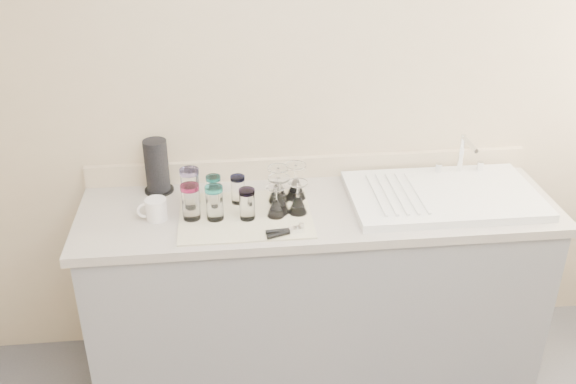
{
  "coord_description": "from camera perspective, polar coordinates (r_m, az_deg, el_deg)",
  "views": [
    {
      "loc": [
        -0.39,
        -1.19,
        2.25
      ],
      "look_at": [
        -0.14,
        1.15,
        1.0
      ],
      "focal_mm": 40.0,
      "sensor_mm": 36.0,
      "label": 1
    }
  ],
  "objects": [
    {
      "name": "tumbler_magenta",
      "position": [
        2.65,
        -8.64,
        -0.85
      ],
      "size": [
        0.08,
        0.08,
        0.15
      ],
      "color": "white",
      "rests_on": "dish_towel"
    },
    {
      "name": "can_opener",
      "position": [
        2.55,
        -0.26,
        -3.54
      ],
      "size": [
        0.16,
        0.08,
        0.02
      ],
      "color": "silver",
      "rests_on": "dish_towel"
    },
    {
      "name": "tumbler_teal",
      "position": [
        2.76,
        -8.68,
        0.49
      ],
      "size": [
        0.08,
        0.08,
        0.16
      ],
      "color": "white",
      "rests_on": "dish_towel"
    },
    {
      "name": "tumbler_purple",
      "position": [
        2.76,
        -4.47,
        0.25
      ],
      "size": [
        0.06,
        0.06,
        0.12
      ],
      "color": "white",
      "rests_on": "dish_towel"
    },
    {
      "name": "tumbler_cyan",
      "position": [
        2.76,
        -6.61,
        0.22
      ],
      "size": [
        0.06,
        0.06,
        0.13
      ],
      "color": "white",
      "rests_on": "dish_towel"
    },
    {
      "name": "goblet_front_left",
      "position": [
        2.66,
        -1.09,
        -1.22
      ],
      "size": [
        0.08,
        0.08,
        0.14
      ],
      "color": "white",
      "rests_on": "dish_towel"
    },
    {
      "name": "white_mug",
      "position": [
        2.7,
        -11.7,
        -1.51
      ],
      "size": [
        0.13,
        0.1,
        0.09
      ],
      "color": "white",
      "rests_on": "counter_unit"
    },
    {
      "name": "sink_unit",
      "position": [
        2.89,
        13.64,
        -0.24
      ],
      "size": [
        0.82,
        0.5,
        0.22
      ],
      "color": "white",
      "rests_on": "counter_unit"
    },
    {
      "name": "room_envelope",
      "position": [
        1.43,
        10.56,
        -1.49
      ],
      "size": [
        3.54,
        3.5,
        2.52
      ],
      "color": "#515156",
      "rests_on": "ground"
    },
    {
      "name": "goblet_back_right",
      "position": [
        2.79,
        0.69,
        0.49
      ],
      "size": [
        0.09,
        0.09,
        0.16
      ],
      "color": "white",
      "rests_on": "dish_towel"
    },
    {
      "name": "tumbler_blue",
      "position": [
        2.64,
        -6.55,
        -0.95
      ],
      "size": [
        0.07,
        0.07,
        0.15
      ],
      "color": "white",
      "rests_on": "dish_towel"
    },
    {
      "name": "goblet_back_left",
      "position": [
        2.76,
        -0.86,
        0.2
      ],
      "size": [
        0.09,
        0.09,
        0.16
      ],
      "color": "white",
      "rests_on": "dish_towel"
    },
    {
      "name": "dish_towel",
      "position": [
        2.69,
        -3.82,
        -2.1
      ],
      "size": [
        0.55,
        0.42,
        0.01
      ],
      "primitive_type": "cube",
      "color": "beige",
      "rests_on": "counter_unit"
    },
    {
      "name": "goblet_front_right",
      "position": [
        2.68,
        0.89,
        -0.92
      ],
      "size": [
        0.08,
        0.08,
        0.14
      ],
      "color": "white",
      "rests_on": "dish_towel"
    },
    {
      "name": "goblet_extra",
      "position": [
        2.68,
        -0.82,
        -0.74
      ],
      "size": [
        0.09,
        0.09,
        0.16
      ],
      "color": "white",
      "rests_on": "dish_towel"
    },
    {
      "name": "paper_towel_roll",
      "position": [
        2.89,
        -11.58,
        2.2
      ],
      "size": [
        0.13,
        0.13,
        0.24
      ],
      "color": "black",
      "rests_on": "counter_unit"
    },
    {
      "name": "tumbler_lavender",
      "position": [
        2.63,
        -3.65,
        -1.06
      ],
      "size": [
        0.07,
        0.07,
        0.13
      ],
      "color": "white",
      "rests_on": "dish_towel"
    },
    {
      "name": "counter_unit",
      "position": [
        3.01,
        2.58,
        -8.68
      ],
      "size": [
        2.06,
        0.62,
        0.9
      ],
      "color": "gray",
      "rests_on": "ground"
    }
  ]
}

